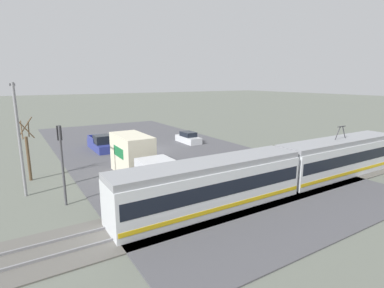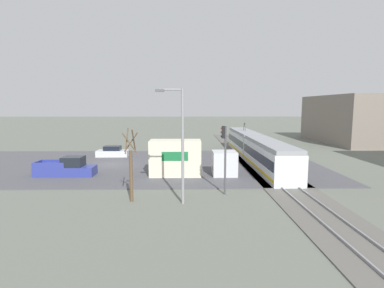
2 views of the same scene
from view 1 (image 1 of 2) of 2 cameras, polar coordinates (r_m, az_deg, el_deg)
name	(u,v)px [view 1 (image 1 of 2)]	position (r m, az deg, el deg)	size (l,w,h in m)	color
ground_plane	(155,150)	(36.47, -7.13, -1.15)	(320.00, 320.00, 0.00)	#60665B
road_surface	(155,150)	(36.46, -7.14, -1.09)	(21.05, 48.61, 0.08)	#4C4C51
rail_bed	(256,196)	(22.53, 12.00, -9.63)	(72.20, 4.40, 0.22)	#5B5954
light_rail_tram	(284,169)	(24.04, 17.21, -4.56)	(27.26, 2.83, 4.30)	silver
box_truck	(137,159)	(26.08, -10.38, -2.75)	(2.49, 8.54, 3.51)	silver
pickup_truck	(101,144)	(37.43, -16.94, -0.01)	(1.91, 5.75, 1.89)	navy
sedan_car_0	(188,138)	(40.08, -0.71, 1.13)	(1.73, 4.20, 1.46)	silver
traffic_light_pole	(61,155)	(21.40, -23.61, -1.88)	(0.28, 0.47, 5.40)	#47474C
street_tree	(28,152)	(28.25, -28.80, -1.40)	(1.26, 1.04, 5.33)	brown
street_lamp_near_crossing	(18,132)	(24.35, -30.16, 1.98)	(0.36, 1.95, 8.15)	gray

